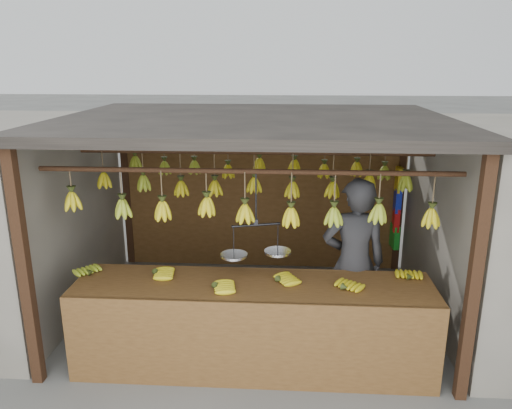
{
  "coord_description": "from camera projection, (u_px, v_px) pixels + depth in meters",
  "views": [
    {
      "loc": [
        0.37,
        -5.55,
        3.0
      ],
      "look_at": [
        0.0,
        0.3,
        1.3
      ],
      "focal_mm": 35.0,
      "sensor_mm": 36.0,
      "label": 1
    }
  ],
  "objects": [
    {
      "name": "vendor",
      "position": [
        353.0,
        263.0,
        5.28
      ],
      "size": [
        0.71,
        0.5,
        1.86
      ],
      "primitive_type": "imported",
      "rotation": [
        0.0,
        0.0,
        3.22
      ],
      "color": "#262628",
      "rests_on": "ground"
    },
    {
      "name": "hanging_bananas",
      "position": [
        254.0,
        186.0,
        5.72
      ],
      "size": [
        3.65,
        2.2,
        0.4
      ],
      "color": "gold",
      "rests_on": "ground"
    },
    {
      "name": "counter",
      "position": [
        252.0,
        308.0,
        4.8
      ],
      "size": [
        3.56,
        0.8,
        0.96
      ],
      "color": "brown",
      "rests_on": "ground"
    },
    {
      "name": "balance_scale",
      "position": [
        256.0,
        249.0,
        4.87
      ],
      "size": [
        0.68,
        0.37,
        0.84
      ],
      "color": "black",
      "rests_on": "ground"
    },
    {
      "name": "stall",
      "position": [
        256.0,
        150.0,
        5.94
      ],
      "size": [
        4.3,
        3.3,
        2.4
      ],
      "color": "black",
      "rests_on": "ground"
    },
    {
      "name": "ground",
      "position": [
        254.0,
        312.0,
        6.18
      ],
      "size": [
        80.0,
        80.0,
        0.0
      ],
      "primitive_type": "plane",
      "color": "#5B5B57"
    },
    {
      "name": "bag_bundles",
      "position": [
        397.0,
        209.0,
        7.08
      ],
      "size": [
        0.08,
        0.26,
        1.18
      ],
      "color": "yellow",
      "rests_on": "ground"
    }
  ]
}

